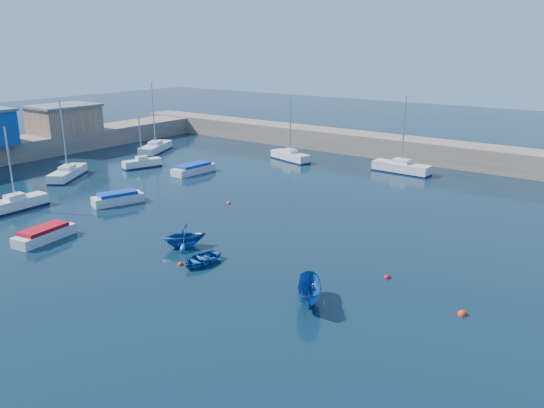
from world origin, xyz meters
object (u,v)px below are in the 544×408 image
Objects in this scene: dinghy_left at (183,236)px; motorboat_0 at (44,234)px; dinghy_right at (310,293)px; sailboat_6 at (401,167)px; sailboat_3 at (142,163)px; motorboat_1 at (118,198)px; sailboat_4 at (156,148)px; motorboat_2 at (194,169)px; sailboat_2 at (68,173)px; brick_shed_a at (64,120)px; dinghy_center at (201,259)px; sailboat_1 at (16,204)px; sailboat_5 at (290,156)px.

motorboat_0 is at bearing -114.31° from dinghy_left.
sailboat_6 is at bearing 72.36° from dinghy_right.
sailboat_3 is 1.29× the size of motorboat_1.
dinghy_right is (21.13, 3.23, 0.21)m from motorboat_0.
sailboat_3 is 9.26m from sailboat_4.
dinghy_left is (15.44, -16.59, 0.34)m from motorboat_2.
sailboat_2 is 13.44m from motorboat_2.
brick_shed_a is at bearing -166.17° from dinghy_left.
sailboat_2 reaches higher than motorboat_2.
sailboat_2 is 0.92× the size of sailboat_4.
motorboat_1 is 0.90× the size of motorboat_2.
brick_shed_a is 1.52× the size of motorboat_2.
motorboat_1 is 1.56× the size of dinghy_center.
sailboat_3 is 1.27× the size of motorboat_0.
sailboat_1 is 1.20× the size of sailboat_3.
dinghy_right is at bearing -19.50° from brick_shed_a.
sailboat_3 is (16.61, -1.02, -3.57)m from brick_shed_a.
dinghy_right is at bearing -3.28° from dinghy_center.
brick_shed_a is 2.24× the size of dinghy_right.
dinghy_center is at bearing 7.51° from motorboat_0.
sailboat_5 is at bearing 23.38° from sailboat_2.
sailboat_4 is at bearing 145.74° from sailboat_3.
sailboat_4 is 32.36m from sailboat_6.
motorboat_1 is 1.32× the size of dinghy_right.
sailboat_5 is 24.58m from motorboat_1.
sailboat_3 is at bearing 150.51° from motorboat_1.
dinghy_center is at bearing -62.74° from sailboat_4.
motorboat_1 is (-15.73, -26.58, -0.11)m from sailboat_6.
brick_shed_a is 0.96× the size of sailboat_2.
sailboat_1 is at bearing 154.16° from motorboat_0.
sailboat_4 reaches higher than sailboat_3.
sailboat_4 is (-5.81, 7.22, 0.05)m from sailboat_3.
dinghy_left is (9.21, 5.21, 0.36)m from motorboat_0.
sailboat_1 is 30.04m from dinghy_right.
sailboat_6 is 33.70m from dinghy_right.
brick_shed_a is 1.05× the size of sailboat_5.
sailboat_4 is 1.92× the size of motorboat_1.
motorboat_1 is (9.73, -11.01, -0.02)m from sailboat_3.
dinghy_right is at bearing -9.48° from sailboat_3.
sailboat_4 is 2.53× the size of dinghy_right.
motorboat_2 is at bearing 30.07° from sailboat_3.
motorboat_0 is 9.77m from motorboat_1.
motorboat_0 is 1.58× the size of dinghy_center.
motorboat_2 is (-4.92, -11.90, -0.07)m from sailboat_5.
sailboat_2 reaches higher than dinghy_right.
sailboat_5 is 1.45× the size of motorboat_2.
motorboat_2 is at bearing 128.61° from sailboat_6.
motorboat_1 reaches higher than motorboat_2.
sailboat_1 is at bearing -178.45° from sailboat_5.
brick_shed_a is 36.65m from motorboat_0.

